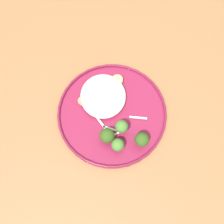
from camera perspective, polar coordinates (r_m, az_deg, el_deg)
ground at (r=1.46m, az=-1.16°, el=-10.71°), size 6.00×6.00×0.00m
wooden_dining_table at (r=0.81m, az=-2.05°, el=-3.88°), size 1.40×1.00×0.74m
dinner_plate at (r=0.73m, az=0.00°, el=-0.29°), size 0.29×0.29×0.02m
noodle_bed at (r=0.73m, az=-1.86°, el=3.36°), size 0.13×0.12×0.03m
seared_scallop_center_golden at (r=0.73m, az=-3.48°, el=2.15°), size 0.02×0.02×0.02m
seared_scallop_tilted_round at (r=0.74m, az=-6.20°, el=2.28°), size 0.02×0.02×0.01m
seared_scallop_rear_pale at (r=0.74m, az=-2.14°, el=3.30°), size 0.03×0.03×0.01m
seared_scallop_right_edge at (r=0.75m, az=1.11°, el=6.61°), size 0.03×0.03×0.01m
seared_scallop_half_hidden at (r=0.75m, az=-0.52°, el=5.39°), size 0.03×0.03×0.01m
seared_scallop_left_edge at (r=0.73m, az=1.40°, el=2.84°), size 0.02×0.02×0.01m
broccoli_floret_beside_noodles at (r=0.68m, az=1.19°, el=-6.85°), size 0.03×0.03×0.05m
broccoli_floret_small_sprig at (r=0.68m, az=6.20°, el=-5.72°), size 0.04×0.04×0.06m
broccoli_floret_center_pile at (r=0.68m, az=2.02°, el=-3.13°), size 0.03×0.03×0.06m
broccoli_floret_front_edge at (r=0.68m, az=-1.03°, el=-4.95°), size 0.04×0.04×0.05m
onion_sliver_long_sliver at (r=0.72m, az=5.50°, el=-1.53°), size 0.01×0.05×0.00m
onion_sliver_short_strip at (r=0.71m, az=0.10°, el=-4.97°), size 0.02×0.04×0.00m
onion_sliver_curled_piece at (r=0.71m, az=-0.44°, el=-3.43°), size 0.02×0.04×0.00m
onion_sliver_pale_crescent at (r=0.72m, az=-2.18°, el=-2.29°), size 0.05×0.03×0.00m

